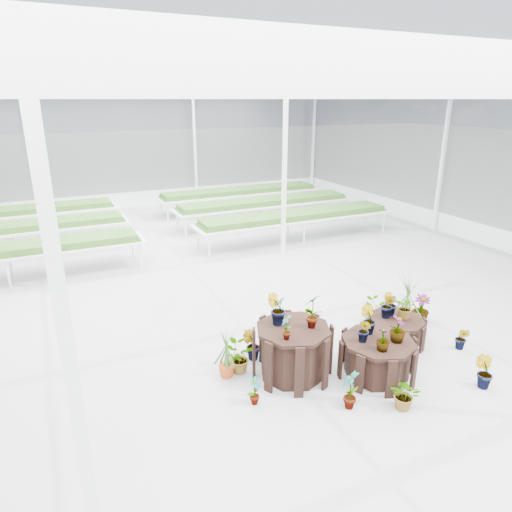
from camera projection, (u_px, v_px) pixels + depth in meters
name	position (u px, v px, depth m)	size (l,w,h in m)	color
ground_plane	(244.00, 337.00, 8.48)	(24.00, 24.00, 0.00)	gray
greenhouse_shell	(242.00, 220.00, 7.75)	(18.00, 24.00, 4.50)	white
steel_frame	(242.00, 220.00, 7.75)	(18.00, 24.00, 4.50)	silver
nursery_benches	(152.00, 224.00, 14.50)	(16.00, 7.00, 0.84)	silver
plinth_tall	(293.00, 351.00, 7.22)	(1.23, 1.23, 0.84)	black
plinth_mid	(377.00, 358.00, 7.23)	(1.19, 1.19, 0.63)	black
plinth_low	(395.00, 330.00, 8.26)	(1.03, 1.03, 0.46)	black
nursery_plants	(346.00, 328.00, 7.77)	(4.62, 2.84, 1.41)	#2F531F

